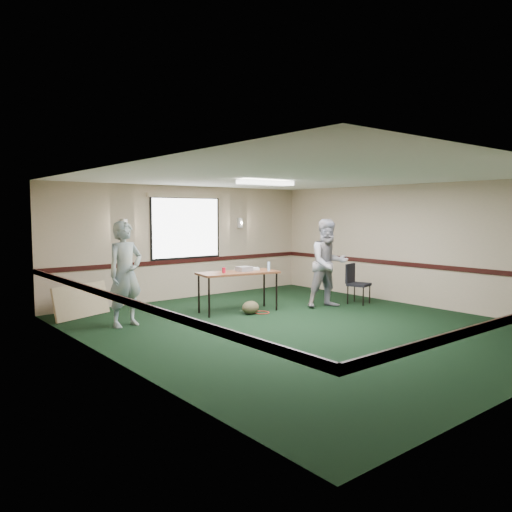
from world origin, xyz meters
TOP-DOWN VIEW (x-y plane):
  - ground at (0.00, 0.00)m, footprint 8.00×8.00m
  - room_shell at (0.00, 2.12)m, footprint 8.00×8.02m
  - folding_table at (-0.06, 1.82)m, footprint 1.77×0.97m
  - projector at (0.10, 1.81)m, footprint 0.31×0.26m
  - game_console at (0.41, 1.87)m, footprint 0.27×0.25m
  - red_cup at (-0.40, 1.85)m, footprint 0.07×0.07m
  - water_bottle at (0.57, 1.57)m, footprint 0.06×0.06m
  - duffel_bag at (-0.01, 1.46)m, footprint 0.46×0.41m
  - cable_coil at (0.24, 1.41)m, footprint 0.38×0.38m
  - folded_table at (-2.81, 3.31)m, footprint 1.27×0.64m
  - conference_chair at (2.59, 0.90)m, footprint 0.55×0.56m
  - person_left at (-2.45, 2.05)m, footprint 0.77×0.57m
  - person_right at (1.77, 0.98)m, footprint 1.11×0.97m

SIDE VIEW (x-z plane):
  - ground at x=0.00m, z-range 0.00..0.00m
  - cable_coil at x=0.24m, z-range 0.00..0.02m
  - duffel_bag at x=-0.01m, z-range 0.00..0.27m
  - folded_table at x=-2.81m, z-range 0.00..0.66m
  - conference_chair at x=2.59m, z-range 0.08..0.98m
  - folding_table at x=-0.06m, z-range 0.36..1.20m
  - game_console at x=0.41m, z-range 0.84..0.89m
  - projector at x=0.10m, z-range 0.84..0.94m
  - red_cup at x=-0.40m, z-range 0.84..0.95m
  - water_bottle at x=0.57m, z-range 0.84..1.03m
  - person_left at x=-2.45m, z-range 0.00..1.91m
  - person_right at x=1.77m, z-range 0.00..1.92m
  - room_shell at x=0.00m, z-range -2.42..5.58m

